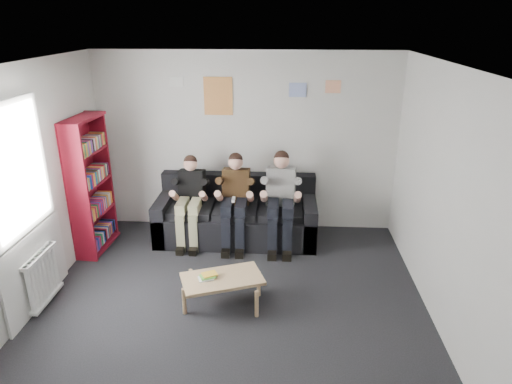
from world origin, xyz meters
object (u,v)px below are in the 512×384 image
sofa (237,217)px  person_middle (235,201)px  person_left (190,201)px  coffee_table (222,281)px  person_right (281,201)px  bookshelf (91,185)px

sofa → person_middle: 0.40m
sofa → person_left: size_ratio=1.82×
sofa → person_left: (-0.65, -0.20, 0.33)m
coffee_table → person_right: 1.71m
coffee_table → person_middle: size_ratio=0.68×
bookshelf → coffee_table: bookshelf is taller
sofa → person_left: bearing=-162.7°
person_left → sofa: bearing=21.0°
person_left → coffee_table: bearing=-63.0°
bookshelf → coffee_table: size_ratio=2.11×
person_right → bookshelf: bearing=-168.6°
person_middle → person_left: bearing=-178.4°
coffee_table → person_left: bearing=113.2°
coffee_table → bookshelf: bearing=146.5°
sofa → coffee_table: bearing=-89.7°
bookshelf → person_right: size_ratio=1.39×
person_right → person_middle: bearing=-173.9°
coffee_table → person_right: size_ratio=0.66×
sofa → bookshelf: bearing=-167.4°
bookshelf → coffee_table: bearing=-30.0°
person_left → person_middle: person_middle is taller
sofa → person_middle: size_ratio=1.76×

